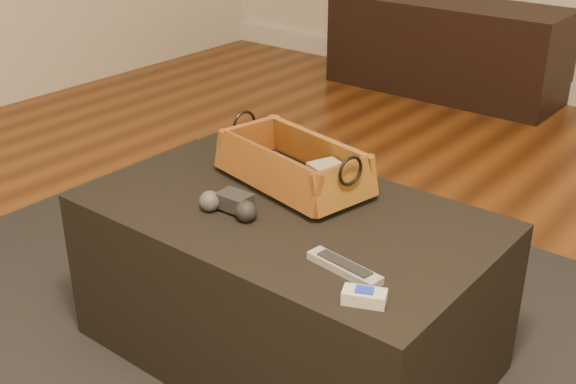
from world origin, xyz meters
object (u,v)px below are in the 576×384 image
Objects in this scene: wicker_basket at (293,167)px; silver_remote at (344,267)px; tv_remote at (283,174)px; cream_gadget at (364,296)px; game_controller at (230,204)px; media_cabinet at (446,47)px; ottoman at (287,283)px.

silver_remote is at bearing -37.81° from wicker_basket.
wicker_basket is (0.02, 0.01, 0.02)m from tv_remote.
game_controller is at bearing 165.69° from cream_gadget.
media_cabinet is at bearing 112.72° from silver_remote.
silver_remote is (0.36, -0.05, -0.02)m from game_controller.
tv_remote is at bearing -73.25° from media_cabinet.
wicker_basket reaches higher than ottoman.
ottoman is 0.48m from cream_gadget.
wicker_basket is 0.56m from cream_gadget.
silver_remote is at bearing -28.61° from ottoman.
cream_gadget reaches higher than silver_remote.
wicker_basket reaches higher than media_cabinet.
tv_remote is (0.67, -2.24, 0.21)m from media_cabinet.
media_cabinet is 5.71× the size of tv_remote.
game_controller reaches higher than tv_remote.
media_cabinet is 6.91× the size of silver_remote.
wicker_basket is 0.23m from game_controller.
wicker_basket is at bearing -72.61° from media_cabinet.
silver_remote is 0.12m from cream_gadget.
tv_remote is (-0.10, 0.11, 0.24)m from ottoman.
silver_remote is at bearing -67.28° from media_cabinet.
ottoman is 5.46× the size of silver_remote.
ottoman is (0.77, -2.35, -0.03)m from media_cabinet.
silver_remote is (1.05, -2.50, 0.19)m from media_cabinet.
media_cabinet is 7.81× the size of game_controller.
tv_remote is 0.45m from silver_remote.
cream_gadget is at bearing -30.80° from ottoman.
silver_remote is (0.35, -0.27, -0.04)m from wicker_basket.
media_cabinet is 2.72m from silver_remote.
game_controller is (0.01, -0.21, -0.00)m from tv_remote.
tv_remote is 0.04m from wicker_basket.
tv_remote is at bearing 132.21° from ottoman.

